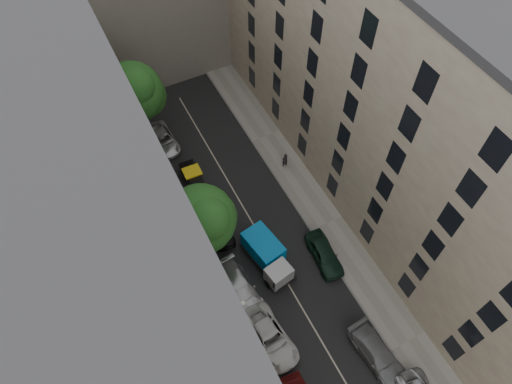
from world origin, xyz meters
TOP-DOWN VIEW (x-y plane):
  - ground at (0.00, 0.00)m, footprint 120.00×120.00m
  - road_surface at (0.00, 0.00)m, footprint 8.00×44.00m
  - sidewalk_left at (-5.50, 0.00)m, footprint 3.00×44.00m
  - sidewalk_right at (5.50, 0.00)m, footprint 3.00×44.00m
  - building_left at (-11.00, 0.00)m, footprint 8.00×44.00m
  - building_right at (11.00, 0.00)m, footprint 8.00×44.00m
  - tarp_truck at (-0.60, -0.90)m, footprint 2.78×5.24m
  - car_left_2 at (-3.32, -6.47)m, footprint 2.85×5.37m
  - car_left_3 at (-3.60, -2.20)m, footprint 2.51×5.28m
  - car_left_4 at (-2.80, 3.40)m, footprint 1.99×4.28m
  - car_left_5 at (-2.80, 9.00)m, footprint 1.49×3.99m
  - car_left_6 at (-3.60, 14.60)m, footprint 2.39×4.78m
  - car_right_1 at (2.80, -10.80)m, footprint 2.38×4.93m
  - car_right_2 at (3.60, -2.60)m, footprint 2.15×4.51m
  - tree_mid at (-4.50, 1.60)m, footprint 5.33×5.07m
  - tree_far at (-4.92, 15.10)m, footprint 5.45×5.20m
  - lamp_post at (-4.75, -5.28)m, footprint 0.36×0.36m
  - pedestrian at (5.33, 7.00)m, footprint 0.60×0.41m

SIDE VIEW (x-z plane):
  - ground at x=0.00m, z-range 0.00..0.00m
  - road_surface at x=0.00m, z-range 0.00..0.02m
  - sidewalk_left at x=-5.50m, z-range 0.00..0.15m
  - sidewalk_right at x=5.50m, z-range 0.00..0.15m
  - car_left_6 at x=-3.60m, z-range 0.00..1.30m
  - car_left_5 at x=-2.80m, z-range 0.00..1.30m
  - car_right_1 at x=2.80m, z-range 0.00..1.38m
  - car_left_4 at x=-2.80m, z-range 0.00..1.42m
  - car_left_2 at x=-3.32m, z-range 0.00..1.44m
  - car_left_3 at x=-3.60m, z-range 0.00..1.49m
  - car_right_2 at x=3.60m, z-range 0.00..1.49m
  - pedestrian at x=5.33m, z-range 0.15..1.76m
  - tarp_truck at x=-0.60m, z-range 0.12..2.40m
  - lamp_post at x=-4.75m, z-range 0.89..7.02m
  - tree_mid at x=-4.50m, z-range 1.46..9.68m
  - tree_far at x=-4.92m, z-range 1.77..11.07m
  - building_left at x=-11.00m, z-range 0.00..20.00m
  - building_right at x=11.00m, z-range 0.00..20.00m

